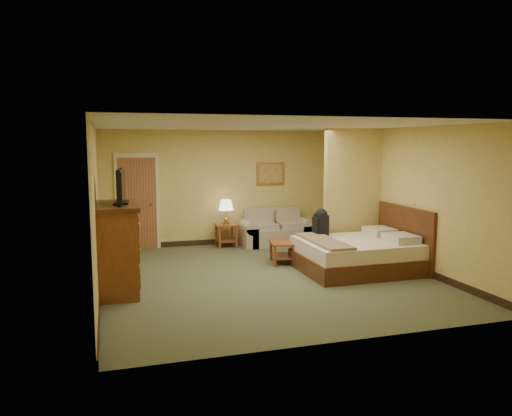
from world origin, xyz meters
name	(u,v)px	position (x,y,z in m)	size (l,w,h in m)	color
floor	(265,276)	(0.00, 0.00, 0.00)	(6.00, 6.00, 0.00)	#4B5034
ceiling	(265,126)	(0.00, 0.00, 2.60)	(6.00, 6.00, 0.00)	white
back_wall	(225,188)	(0.00, 3.00, 1.30)	(5.50, 0.02, 2.60)	tan
left_wall	(96,209)	(-2.75, 0.00, 1.30)	(0.02, 6.00, 2.60)	tan
right_wall	(405,197)	(2.75, 0.00, 1.30)	(0.02, 6.00, 2.60)	tan
partition	(352,194)	(2.15, 0.93, 1.30)	(1.20, 0.15, 2.60)	tan
door	(138,202)	(-1.95, 2.96, 1.03)	(0.94, 0.16, 2.10)	beige
baseboard	(225,241)	(0.00, 2.99, 0.06)	(5.50, 0.02, 0.12)	black
loveseat	(276,233)	(1.09, 2.57, 0.27)	(1.62, 0.75, 0.82)	tan
side_table	(226,232)	(-0.06, 2.65, 0.34)	(0.47, 0.47, 0.52)	brown
table_lamp	(226,206)	(-0.06, 2.65, 0.93)	(0.33, 0.33, 0.54)	#A9873E
coffee_table	(288,247)	(0.73, 0.82, 0.31)	(0.78, 0.78, 0.43)	brown
wall_picture	(270,174)	(1.09, 2.97, 1.60)	(0.68, 0.04, 0.53)	#B78E3F
dresser	(116,248)	(-2.47, -0.21, 0.70)	(0.68, 1.30, 1.39)	brown
tv	(121,187)	(-2.38, -0.21, 1.64)	(0.26, 0.87, 0.53)	black
bed	(361,254)	(1.82, -0.10, 0.31)	(2.08, 1.77, 1.15)	#44200F
backpack	(321,221)	(1.31, 0.57, 0.83)	(0.24, 0.30, 0.51)	black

